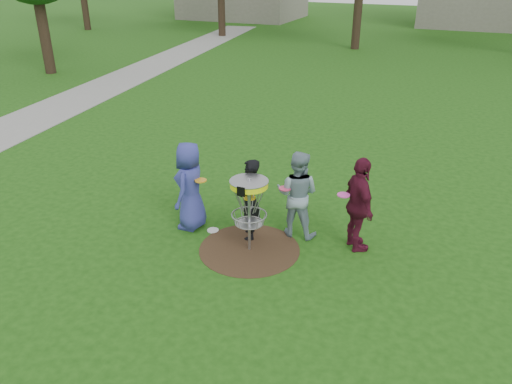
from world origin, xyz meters
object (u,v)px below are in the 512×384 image
at_px(player_blue, 190,186).
at_px(disc_golf_basket, 249,198).
at_px(player_maroon, 359,205).
at_px(player_black, 250,200).
at_px(player_grey, 297,194).

relative_size(player_blue, disc_golf_basket, 1.23).
bearing_deg(player_maroon, player_blue, 63.56).
bearing_deg(player_black, player_blue, -109.92).
bearing_deg(player_grey, disc_golf_basket, 54.83).
height_order(player_blue, player_black, player_blue).
relative_size(player_black, player_maroon, 0.89).
distance_m(player_maroon, disc_golf_basket, 1.89).
height_order(player_blue, disc_golf_basket, player_blue).
distance_m(player_black, disc_golf_basket, 0.53).
bearing_deg(player_blue, player_grey, 100.04).
height_order(player_blue, player_grey, player_blue).
xyz_separation_m(player_blue, player_maroon, (3.07, 0.44, 0.01)).
bearing_deg(player_maroon, player_grey, 51.89).
height_order(player_black, player_maroon, player_maroon).
distance_m(player_blue, player_maroon, 3.10).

